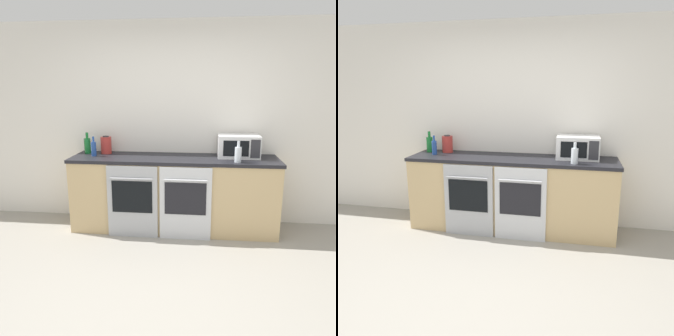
% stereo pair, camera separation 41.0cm
% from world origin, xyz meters
% --- Properties ---
extents(ground_plane, '(16.00, 16.00, 0.00)m').
position_xyz_m(ground_plane, '(0.00, 0.00, 0.00)').
color(ground_plane, gray).
extents(wall_back, '(10.00, 0.06, 2.60)m').
position_xyz_m(wall_back, '(0.00, 1.94, 1.30)').
color(wall_back, silver).
rests_on(wall_back, ground_plane).
extents(counter_back, '(2.56, 0.65, 0.93)m').
position_xyz_m(counter_back, '(0.00, 1.60, 0.47)').
color(counter_back, tan).
rests_on(counter_back, ground_plane).
extents(oven_left, '(0.61, 0.06, 0.88)m').
position_xyz_m(oven_left, '(-0.47, 1.27, 0.45)').
color(oven_left, '#A8AAAF').
rests_on(oven_left, ground_plane).
extents(oven_right, '(0.61, 0.06, 0.88)m').
position_xyz_m(oven_right, '(0.16, 1.27, 0.45)').
color(oven_right, silver).
rests_on(oven_right, ground_plane).
extents(microwave, '(0.50, 0.36, 0.27)m').
position_xyz_m(microwave, '(0.79, 1.70, 1.07)').
color(microwave, silver).
rests_on(microwave, counter_back).
extents(bottle_blue, '(0.06, 0.06, 0.25)m').
position_xyz_m(bottle_blue, '(-1.01, 1.57, 1.03)').
color(bottle_blue, '#234793').
rests_on(bottle_blue, counter_back).
extents(bottle_green, '(0.08, 0.08, 0.28)m').
position_xyz_m(bottle_green, '(-1.15, 1.73, 1.04)').
color(bottle_green, '#19722D').
rests_on(bottle_green, counter_back).
extents(bottle_clear, '(0.08, 0.08, 0.24)m').
position_xyz_m(bottle_clear, '(0.76, 1.40, 1.03)').
color(bottle_clear, silver).
rests_on(bottle_clear, counter_back).
extents(kettle, '(0.14, 0.14, 0.23)m').
position_xyz_m(kettle, '(-0.91, 1.75, 1.04)').
color(kettle, '#B2332D').
rests_on(kettle, counter_back).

